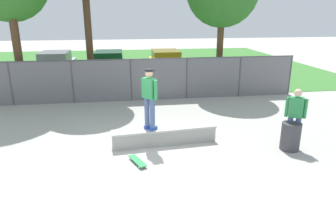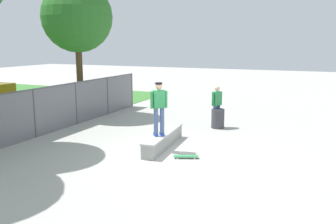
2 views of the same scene
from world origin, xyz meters
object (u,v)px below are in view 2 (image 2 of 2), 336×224
(trash_bin, at_px, (218,119))
(skateboard, at_px, (186,156))
(bystander, at_px, (217,105))
(tree_far, at_px, (77,18))
(concrete_ledge, at_px, (163,140))
(skateboarder, at_px, (159,106))

(trash_bin, bearing_deg, skateboard, -177.00)
(skateboard, relative_size, bystander, 0.45)
(tree_far, bearing_deg, concrete_ledge, -120.26)
(bystander, relative_size, trash_bin, 2.19)
(concrete_ledge, xyz_separation_m, bystander, (3.73, -0.87, 0.75))
(skateboarder, bearing_deg, tree_far, 56.96)
(skateboarder, bearing_deg, bystander, -11.31)
(tree_far, xyz_separation_m, trash_bin, (-0.05, -7.26, -4.46))
(bystander, bearing_deg, tree_far, 90.49)
(concrete_ledge, distance_m, tree_far, 8.62)
(tree_far, distance_m, bystander, 8.14)
(concrete_ledge, relative_size, tree_far, 0.49)
(skateboarder, height_order, bystander, skateboarder)
(skateboarder, xyz_separation_m, bystander, (4.18, -0.84, -0.54))
(skateboarder, distance_m, bystander, 4.30)
(skateboarder, height_order, trash_bin, skateboarder)
(trash_bin, bearing_deg, tree_far, 89.58)
(concrete_ledge, bearing_deg, bystander, -13.19)
(skateboard, distance_m, tree_far, 10.01)
(skateboarder, bearing_deg, skateboard, -111.55)
(tree_far, distance_m, trash_bin, 8.52)
(skateboard, xyz_separation_m, tree_far, (4.58, 7.49, 4.80))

